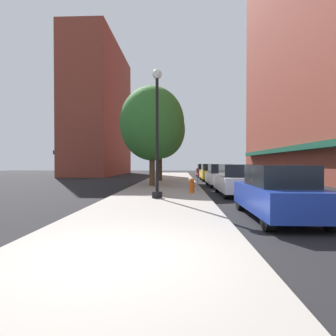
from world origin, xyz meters
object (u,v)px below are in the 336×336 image
object	(u,v)px
lamppost	(157,131)
car_blue	(278,193)
tree_mid	(152,124)
car_red	(204,171)
parking_meter_near	(198,177)
car_yellow	(210,173)
car_white	(236,180)
tree_near	(160,130)
fire_hydrant	(192,185)
car_silver	(220,176)

from	to	relation	value
lamppost	car_blue	size ratio (longest dim) A/B	1.37
tree_mid	car_red	distance (m)	15.91
parking_meter_near	car_yellow	size ratio (longest dim) A/B	0.30
parking_meter_near	car_white	bearing A→B (deg)	-33.26
tree_near	car_white	size ratio (longest dim) A/B	1.71
car_blue	car_white	xyz separation A→B (m)	(0.00, 6.36, 0.00)
tree_mid	car_white	distance (m)	7.87
tree_mid	car_red	size ratio (longest dim) A/B	1.65
tree_mid	car_yellow	bearing A→B (deg)	58.16
parking_meter_near	tree_near	world-z (taller)	tree_near
lamppost	car_blue	xyz separation A→B (m)	(4.04, -4.10, -2.39)
lamppost	car_yellow	xyz separation A→B (m)	(4.04, 15.08, -2.39)
parking_meter_near	car_blue	distance (m)	7.88
tree_mid	car_red	world-z (taller)	tree_mid
fire_hydrant	car_silver	world-z (taller)	car_silver
parking_meter_near	car_blue	size ratio (longest dim) A/B	0.30
lamppost	car_white	distance (m)	5.21
car_silver	car_yellow	bearing A→B (deg)	91.50
car_yellow	parking_meter_near	bearing A→B (deg)	-101.13
car_yellow	car_red	bearing A→B (deg)	88.46
fire_hydrant	tree_near	xyz separation A→B (m)	(-2.49, 10.51, 4.29)
car_white	parking_meter_near	bearing A→B (deg)	146.50
fire_hydrant	car_silver	distance (m)	6.36
car_white	lamppost	bearing A→B (deg)	-151.06
fire_hydrant	car_silver	size ratio (longest dim) A/B	0.18
lamppost	fire_hydrant	world-z (taller)	lamppost
car_blue	car_yellow	world-z (taller)	same
lamppost	tree_mid	size ratio (longest dim) A/B	0.83
lamppost	car_blue	world-z (taller)	lamppost
car_blue	car_silver	distance (m)	12.32
tree_near	car_white	xyz separation A→B (m)	(4.83, -10.58, -4.00)
tree_near	car_silver	size ratio (longest dim) A/B	1.71
tree_near	car_yellow	xyz separation A→B (m)	(4.83, 2.25, -4.00)
parking_meter_near	tree_mid	size ratio (longest dim) A/B	0.18
car_silver	car_yellow	world-z (taller)	same
parking_meter_near	car_silver	distance (m)	5.08
fire_hydrant	car_blue	size ratio (longest dim) A/B	0.18
car_white	car_red	distance (m)	19.45
car_blue	car_red	xyz separation A→B (m)	(0.00, 25.80, 0.00)
lamppost	car_red	distance (m)	22.21
tree_mid	car_silver	world-z (taller)	tree_mid
tree_mid	parking_meter_near	bearing A→B (deg)	-49.43
parking_meter_near	car_white	xyz separation A→B (m)	(1.95, -1.28, -0.14)
car_blue	car_white	bearing A→B (deg)	89.97
car_white	car_silver	distance (m)	5.97
tree_near	car_red	bearing A→B (deg)	61.44
car_blue	tree_near	bearing A→B (deg)	105.88
lamppost	tree_mid	distance (m)	7.26
tree_near	car_blue	distance (m)	18.06
fire_hydrant	car_red	xyz separation A→B (m)	(2.34, 19.38, 0.29)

